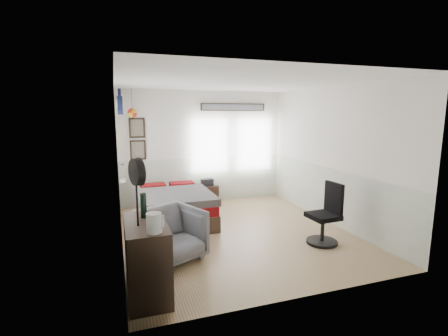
{
  "coord_description": "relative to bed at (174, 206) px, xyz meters",
  "views": [
    {
      "loc": [
        -2.02,
        -5.33,
        2.18
      ],
      "look_at": [
        -0.1,
        0.4,
        1.15
      ],
      "focal_mm": 26.0,
      "sensor_mm": 36.0,
      "label": 1
    }
  ],
  "objects": [
    {
      "name": "kettle",
      "position": [
        -0.72,
        -2.94,
        0.71
      ],
      "size": [
        0.19,
        0.16,
        0.22
      ],
      "rotation": [
        0.0,
        0.0,
        -0.0
      ],
      "color": "silver",
      "rests_on": "dresser"
    },
    {
      "name": "room_shell",
      "position": [
        0.88,
        -0.83,
        1.31
      ],
      "size": [
        4.02,
        4.52,
        2.71
      ],
      "color": "silver",
      "rests_on": "ground_plane"
    },
    {
      "name": "ground_plane",
      "position": [
        0.96,
        -1.02,
        -0.31
      ],
      "size": [
        4.0,
        4.5,
        0.01
      ],
      "primitive_type": "cube",
      "color": "#907550"
    },
    {
      "name": "bed",
      "position": [
        0.0,
        0.0,
        0.0
      ],
      "size": [
        1.43,
        1.95,
        0.62
      ],
      "rotation": [
        0.0,
        0.0,
        0.0
      ],
      "color": "#362419",
      "rests_on": "ground_plane"
    },
    {
      "name": "black_bag",
      "position": [
        0.98,
        1.02,
        0.23
      ],
      "size": [
        0.29,
        0.2,
        0.16
      ],
      "primitive_type": "cube",
      "rotation": [
        0.0,
        0.0,
        0.11
      ],
      "color": "black",
      "rests_on": "nightstand"
    },
    {
      "name": "armchair",
      "position": [
        -0.35,
        -1.74,
        0.09
      ],
      "size": [
        1.11,
        1.12,
        0.78
      ],
      "primitive_type": "imported",
      "rotation": [
        0.0,
        0.0,
        0.42
      ],
      "color": "slate",
      "rests_on": "ground_plane"
    },
    {
      "name": "task_chair",
      "position": [
        2.22,
        -1.95,
        0.12
      ],
      "size": [
        0.52,
        0.52,
        1.04
      ],
      "rotation": [
        0.0,
        0.0,
        0.05
      ],
      "color": "black",
      "rests_on": "ground_plane"
    },
    {
      "name": "dresser",
      "position": [
        -0.78,
        -2.57,
        0.15
      ],
      "size": [
        0.48,
        1.0,
        0.9
      ],
      "primitive_type": "cube",
      "color": "#362419",
      "rests_on": "ground_plane"
    },
    {
      "name": "nightstand",
      "position": [
        0.98,
        1.02,
        -0.08
      ],
      "size": [
        0.52,
        0.45,
        0.45
      ],
      "primitive_type": "cube",
      "rotation": [
        0.0,
        0.0,
        0.22
      ],
      "color": "#362419",
      "rests_on": "ground_plane"
    },
    {
      "name": "wall_decor",
      "position": [
        -0.14,
        0.94,
        1.8
      ],
      "size": [
        3.55,
        1.32,
        1.44
      ],
      "color": "black",
      "rests_on": "room_shell"
    },
    {
      "name": "bottle",
      "position": [
        -0.78,
        -2.37,
        0.75
      ],
      "size": [
        0.08,
        0.08,
        0.31
      ],
      "primitive_type": "cylinder",
      "color": "black",
      "rests_on": "dresser"
    },
    {
      "name": "stand_fan",
      "position": [
        -0.86,
        -2.67,
        1.21
      ],
      "size": [
        0.18,
        0.31,
        0.79
      ],
      "rotation": [
        0.0,
        0.0,
        0.33
      ],
      "color": "black",
      "rests_on": "dresser"
    }
  ]
}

